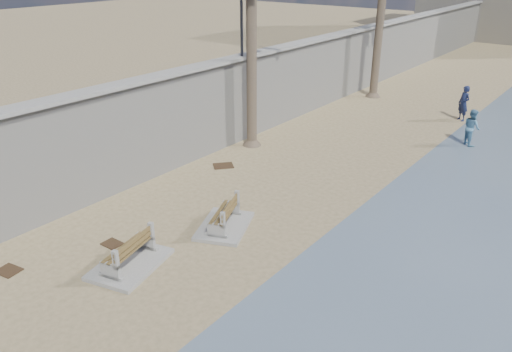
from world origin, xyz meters
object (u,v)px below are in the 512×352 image
Objects in this scene: bench_far at (224,217)px; person_b at (472,125)px; bench_near at (129,254)px; person_a at (464,101)px.

bench_far is 1.35× the size of person_b.
bench_far is at bearing 78.32° from bench_near.
person_a is (2.25, 15.04, 0.62)m from bench_far.
person_b reaches higher than bench_far.
person_a reaches higher than person_b.
person_b is (3.59, 11.75, 0.50)m from bench_far.
bench_near is 3.07m from bench_far.
bench_far is at bearing 117.26° from person_b.
person_b is at bearing 74.08° from bench_near.
person_b is at bearing 73.03° from bench_far.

